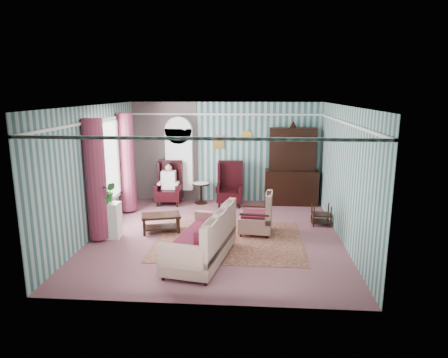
# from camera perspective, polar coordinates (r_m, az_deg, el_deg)

# --- Properties ---
(floor) EXTENTS (6.00, 6.00, 0.00)m
(floor) POSITION_cam_1_polar(r_m,az_deg,el_deg) (9.14, -1.06, -8.05)
(floor) COLOR #95565C
(floor) RESTS_ON ground
(room_shell) EXTENTS (5.53, 6.02, 2.91)m
(room_shell) POSITION_cam_1_polar(r_m,az_deg,el_deg) (8.90, -4.98, 4.68)
(room_shell) COLOR #386666
(room_shell) RESTS_ON ground
(bookcase) EXTENTS (0.80, 0.28, 2.24)m
(bookcase) POSITION_cam_1_polar(r_m,az_deg,el_deg) (11.75, -6.37, 2.18)
(bookcase) COLOR white
(bookcase) RESTS_ON floor
(dresser_hutch) EXTENTS (1.50, 0.56, 2.36)m
(dresser_hutch) POSITION_cam_1_polar(r_m,az_deg,el_deg) (11.48, 9.68, 2.13)
(dresser_hutch) COLOR black
(dresser_hutch) RESTS_ON floor
(wingback_left) EXTENTS (0.76, 0.80, 1.25)m
(wingback_left) POSITION_cam_1_polar(r_m,az_deg,el_deg) (11.53, -7.88, -0.58)
(wingback_left) COLOR black
(wingback_left) RESTS_ON floor
(wingback_right) EXTENTS (0.76, 0.80, 1.25)m
(wingback_right) POSITION_cam_1_polar(r_m,az_deg,el_deg) (11.29, 0.83, -0.73)
(wingback_right) COLOR black
(wingback_right) RESTS_ON floor
(seated_woman) EXTENTS (0.44, 0.40, 1.18)m
(seated_woman) POSITION_cam_1_polar(r_m,az_deg,el_deg) (11.53, -7.88, -0.75)
(seated_woman) COLOR silver
(seated_woman) RESTS_ON floor
(round_side_table) EXTENTS (0.50, 0.50, 0.60)m
(round_side_table) POSITION_cam_1_polar(r_m,az_deg,el_deg) (11.60, -3.33, -2.06)
(round_side_table) COLOR black
(round_side_table) RESTS_ON floor
(nest_table) EXTENTS (0.45, 0.38, 0.54)m
(nest_table) POSITION_cam_1_polar(r_m,az_deg,el_deg) (10.01, 13.70, -4.94)
(nest_table) COLOR black
(nest_table) RESTS_ON floor
(plant_stand) EXTENTS (0.55, 0.35, 0.80)m
(plant_stand) POSITION_cam_1_polar(r_m,az_deg,el_deg) (9.26, -16.28, -5.68)
(plant_stand) COLOR silver
(plant_stand) RESTS_ON floor
(rug) EXTENTS (3.20, 2.60, 0.01)m
(rug) POSITION_cam_1_polar(r_m,az_deg,el_deg) (8.84, 0.72, -8.75)
(rug) COLOR #4A181B
(rug) RESTS_ON floor
(sofa) EXTENTS (1.35, 2.22, 1.06)m
(sofa) POSITION_cam_1_polar(r_m,az_deg,el_deg) (7.66, -3.39, -7.97)
(sofa) COLOR beige
(sofa) RESTS_ON floor
(floral_armchair) EXTENTS (0.82, 0.86, 1.04)m
(floral_armchair) POSITION_cam_1_polar(r_m,az_deg,el_deg) (9.13, 4.52, -4.69)
(floral_armchair) COLOR #B9B28F
(floral_armchair) RESTS_ON floor
(coffee_table) EXTENTS (0.99, 0.73, 0.42)m
(coffee_table) POSITION_cam_1_polar(r_m,az_deg,el_deg) (9.41, -8.96, -6.26)
(coffee_table) COLOR black
(coffee_table) RESTS_ON floor
(potted_plant_a) EXTENTS (0.50, 0.46, 0.45)m
(potted_plant_a) POSITION_cam_1_polar(r_m,az_deg,el_deg) (8.99, -16.73, -2.10)
(potted_plant_a) COLOR #1A551B
(potted_plant_a) RESTS_ON plant_stand
(potted_plant_b) EXTENTS (0.27, 0.24, 0.44)m
(potted_plant_b) POSITION_cam_1_polar(r_m,az_deg,el_deg) (9.21, -15.97, -1.76)
(potted_plant_b) COLOR #1C5A1F
(potted_plant_b) RESTS_ON plant_stand
(potted_plant_c) EXTENTS (0.27, 0.27, 0.41)m
(potted_plant_c) POSITION_cam_1_polar(r_m,az_deg,el_deg) (9.19, -17.09, -1.93)
(potted_plant_c) COLOR #1A4916
(potted_plant_c) RESTS_ON plant_stand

